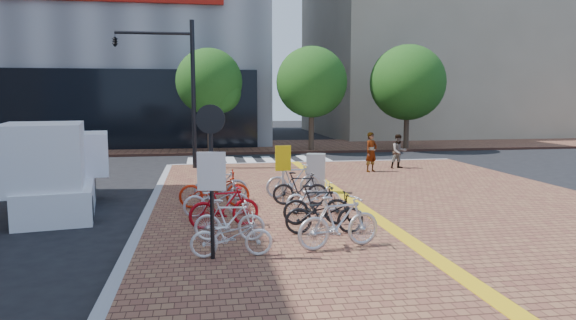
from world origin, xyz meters
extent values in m
plane|color=black|center=(0.00, 0.00, 0.00)|extent=(120.00, 120.00, 0.00)
cube|color=brown|center=(3.00, -5.00, 0.07)|extent=(14.00, 34.00, 0.15)
cube|color=gold|center=(2.00, -5.00, 0.16)|extent=(0.40, 34.00, 0.01)
cube|color=gray|center=(-4.00, -5.00, 0.08)|extent=(0.25, 34.00, 0.15)
cube|color=gray|center=(3.00, 12.00, 0.08)|extent=(14.00, 0.25, 0.15)
cube|color=brown|center=(0.00, 21.00, 0.07)|extent=(70.00, 8.00, 0.15)
cube|color=gray|center=(18.00, 32.00, 9.00)|extent=(20.00, 18.00, 18.00)
cube|color=silver|center=(-3.00, 14.00, 0.01)|extent=(0.50, 4.00, 0.01)
cube|color=silver|center=(-2.00, 14.00, 0.01)|extent=(0.50, 4.00, 0.01)
cube|color=silver|center=(-1.00, 14.00, 0.01)|extent=(0.50, 4.00, 0.01)
cube|color=silver|center=(0.00, 14.00, 0.01)|extent=(0.50, 4.00, 0.01)
cube|color=silver|center=(1.00, 14.00, 0.01)|extent=(0.50, 4.00, 0.01)
cube|color=silver|center=(2.00, 14.00, 0.01)|extent=(0.50, 4.00, 0.01)
cube|color=silver|center=(3.00, 14.00, 0.01)|extent=(0.50, 4.00, 0.01)
cube|color=silver|center=(4.00, 14.00, 0.01)|extent=(0.50, 4.00, 0.01)
cylinder|color=#38281E|center=(-2.00, 17.50, 1.45)|extent=(0.32, 0.32, 2.60)
sphere|color=#194714|center=(-2.00, 17.50, 4.20)|extent=(3.80, 3.80, 3.80)
sphere|color=#194714|center=(-1.40, 17.20, 3.60)|extent=(2.40, 2.40, 2.40)
cylinder|color=#38281E|center=(4.00, 17.50, 1.45)|extent=(0.32, 0.32, 2.60)
sphere|color=#194714|center=(4.00, 17.50, 4.20)|extent=(4.20, 4.20, 4.20)
sphere|color=#194714|center=(4.60, 17.20, 3.60)|extent=(2.40, 2.40, 2.40)
cylinder|color=#38281E|center=(10.00, 17.50, 1.45)|extent=(0.32, 0.32, 2.60)
sphere|color=#194714|center=(10.00, 17.50, 4.20)|extent=(4.60, 4.60, 4.60)
sphere|color=#194714|center=(10.60, 17.20, 3.60)|extent=(2.40, 2.40, 2.40)
imported|color=silver|center=(-1.93, -2.60, 0.58)|extent=(1.63, 0.59, 0.85)
imported|color=white|center=(-1.91, -1.50, 0.62)|extent=(1.61, 0.68, 0.94)
imported|color=#A80C15|center=(-1.97, -0.27, 0.67)|extent=(1.80, 0.83, 1.04)
imported|color=silver|center=(-2.12, 0.98, 0.61)|extent=(1.82, 0.83, 0.92)
imported|color=red|center=(-2.15, 2.10, 0.68)|extent=(2.01, 0.70, 1.05)
imported|color=#B1B1B6|center=(-1.92, 3.12, 0.64)|extent=(1.67, 0.61, 0.98)
imported|color=#B6B6BB|center=(0.31, -2.40, 0.71)|extent=(1.93, 0.90, 1.12)
imported|color=black|center=(0.29, -1.22, 0.63)|extent=(1.88, 0.81, 0.96)
imported|color=black|center=(0.29, -0.37, 0.65)|extent=(1.71, 0.65, 1.00)
imported|color=white|center=(0.52, 1.03, 0.57)|extent=(1.68, 0.84, 0.84)
imported|color=black|center=(0.35, 2.00, 0.64)|extent=(1.68, 0.76, 0.98)
imported|color=#ABABAF|center=(0.35, 3.15, 0.70)|extent=(1.87, 0.78, 1.09)
imported|color=gray|center=(4.60, 8.22, 0.99)|extent=(0.73, 0.64, 1.68)
imported|color=#454757|center=(6.16, 9.04, 0.90)|extent=(0.78, 0.64, 1.51)
cube|color=#BCBDC2|center=(1.21, 3.81, 0.80)|extent=(0.70, 0.59, 1.30)
cylinder|color=#B7B7BC|center=(-0.12, 2.36, 0.99)|extent=(0.07, 0.07, 1.68)
cube|color=yellow|center=(-0.12, 2.31, 1.51)|extent=(0.47, 0.08, 0.75)
cylinder|color=black|center=(-2.30, -2.67, 1.64)|extent=(0.09, 0.09, 2.97)
cylinder|color=black|center=(-2.30, -2.73, 2.88)|extent=(0.55, 0.13, 0.56)
cube|color=silver|center=(-2.30, -2.73, 1.89)|extent=(0.54, 0.13, 0.74)
cylinder|color=black|center=(-2.80, 10.69, 3.39)|extent=(0.19, 0.19, 6.48)
cylinder|color=black|center=(-4.42, 10.69, 6.04)|extent=(3.24, 0.13, 0.13)
imported|color=black|center=(-6.04, 10.69, 5.72)|extent=(0.29, 1.34, 0.54)
cube|color=white|center=(-6.57, 2.94, 0.45)|extent=(2.63, 4.75, 0.90)
cube|color=white|center=(-6.79, 4.21, 1.55)|extent=(2.19, 2.19, 1.30)
cube|color=white|center=(-6.43, 2.15, 1.70)|extent=(2.44, 3.09, 1.80)
cylinder|color=black|center=(-7.67, 4.37, 0.35)|extent=(0.33, 0.73, 0.70)
cylinder|color=black|center=(-7.13, 1.22, 0.35)|extent=(0.33, 0.73, 0.70)
cylinder|color=black|center=(-6.00, 4.65, 0.35)|extent=(0.33, 0.73, 0.70)
cylinder|color=black|center=(-5.46, 1.50, 0.35)|extent=(0.33, 0.73, 0.70)
camera|label=1|loc=(-2.46, -12.50, 3.28)|focal=32.00mm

